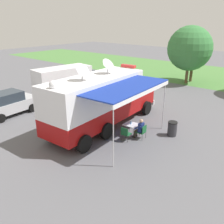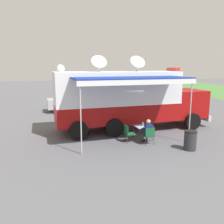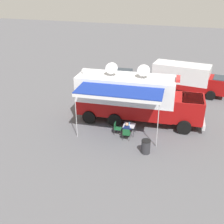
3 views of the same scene
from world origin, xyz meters
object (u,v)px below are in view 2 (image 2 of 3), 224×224
at_px(command_truck, 129,98).
at_px(support_truck, 138,92).
at_px(folding_table, 143,127).
at_px(folding_chair_beside_table, 128,132).
at_px(water_bottle, 143,124).
at_px(seated_responder, 147,131).
at_px(trash_bin, 190,140).
at_px(folding_chair_at_table, 149,134).
at_px(car_behind_truck, 72,101).

height_order(command_truck, support_truck, command_truck).
distance_m(folding_table, folding_chair_beside_table, 0.89).
bearing_deg(folding_chair_beside_table, water_bottle, 105.89).
distance_m(seated_responder, support_truck, 10.70).
height_order(trash_bin, support_truck, support_truck).
height_order(folding_chair_at_table, car_behind_truck, car_behind_truck).
xyz_separation_m(folding_chair_beside_table, trash_bin, (1.74, 2.44, -0.06)).
xyz_separation_m(folding_table, seated_responder, (0.61, 0.01, -0.02)).
xyz_separation_m(water_bottle, car_behind_truck, (-9.00, -3.13, 0.05)).
xyz_separation_m(command_truck, folding_chair_at_table, (2.98, 0.15, -1.43)).
distance_m(folding_table, support_truck, 10.12).
bearing_deg(folding_table, seated_responder, 0.86).
distance_m(folding_chair_at_table, car_behind_truck, 10.34).
bearing_deg(car_behind_truck, seated_responder, 18.01).
relative_size(folding_table, seated_responder, 0.69).
bearing_deg(seated_responder, folding_chair_beside_table, -115.56).
bearing_deg(folding_chair_beside_table, folding_chair_at_table, 55.54).
height_order(water_bottle, seated_responder, seated_responder).
height_order(folding_chair_at_table, folding_chair_beside_table, same).
bearing_deg(trash_bin, seated_responder, -130.08).
distance_m(command_truck, support_truck, 8.12).
bearing_deg(water_bottle, folding_table, -5.78).
distance_m(seated_responder, trash_bin, 2.08).
bearing_deg(support_truck, folding_chair_beside_table, -21.80).
xyz_separation_m(water_bottle, support_truck, (-9.57, 3.07, 0.55)).
xyz_separation_m(folding_table, trash_bin, (1.94, 1.59, -0.22)).
bearing_deg(seated_responder, folding_table, -179.14).
distance_m(folding_chair_at_table, trash_bin, 1.94).
relative_size(water_bottle, folding_chair_at_table, 0.26).
distance_m(water_bottle, trash_bin, 2.57).
relative_size(folding_chair_beside_table, car_behind_truck, 0.20).
height_order(folding_table, support_truck, support_truck).
height_order(command_truck, car_behind_truck, command_truck).
xyz_separation_m(seated_responder, car_behind_truck, (-9.65, -3.14, 0.23)).
bearing_deg(folding_chair_at_table, car_behind_truck, -162.24).
relative_size(folding_chair_beside_table, support_truck, 0.12).
relative_size(command_truck, water_bottle, 43.07).
relative_size(command_truck, folding_chair_at_table, 11.09).
height_order(seated_responder, trash_bin, seated_responder).
relative_size(folding_chair_beside_table, seated_responder, 0.70).
bearing_deg(folding_chair_beside_table, support_truck, 158.20).
xyz_separation_m(water_bottle, folding_chair_at_table, (0.84, 0.02, -0.32)).
bearing_deg(water_bottle, folding_chair_beside_table, -74.11).
relative_size(seated_responder, support_truck, 0.18).
relative_size(command_truck, car_behind_truck, 2.22).
bearing_deg(seated_responder, command_truck, -177.16).
relative_size(folding_table, car_behind_truck, 0.20).
bearing_deg(trash_bin, folding_chair_at_table, -126.09).
bearing_deg(folding_chair_at_table, folding_table, -178.33).
xyz_separation_m(folding_chair_at_table, trash_bin, (1.14, 1.57, -0.06)).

